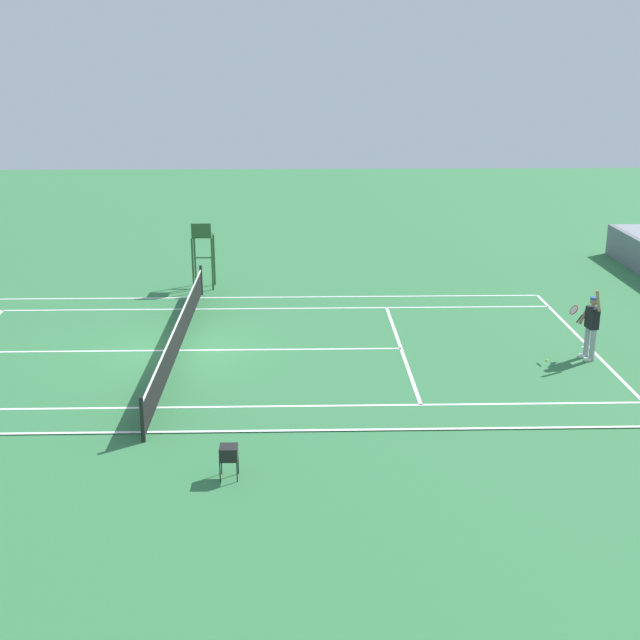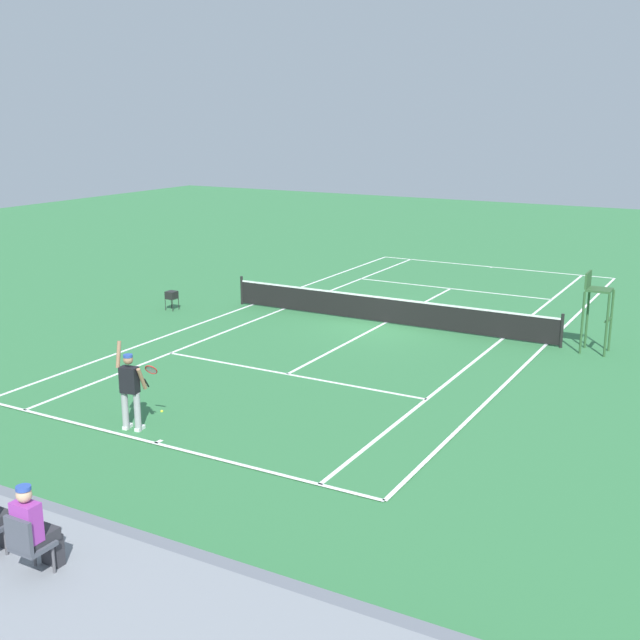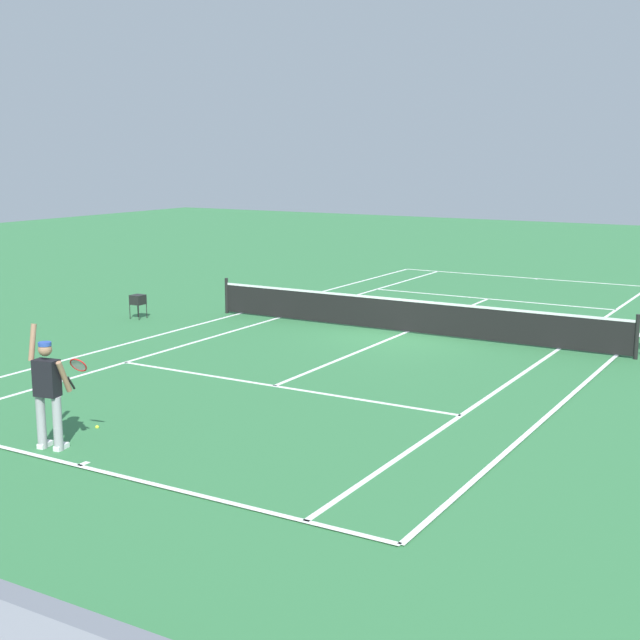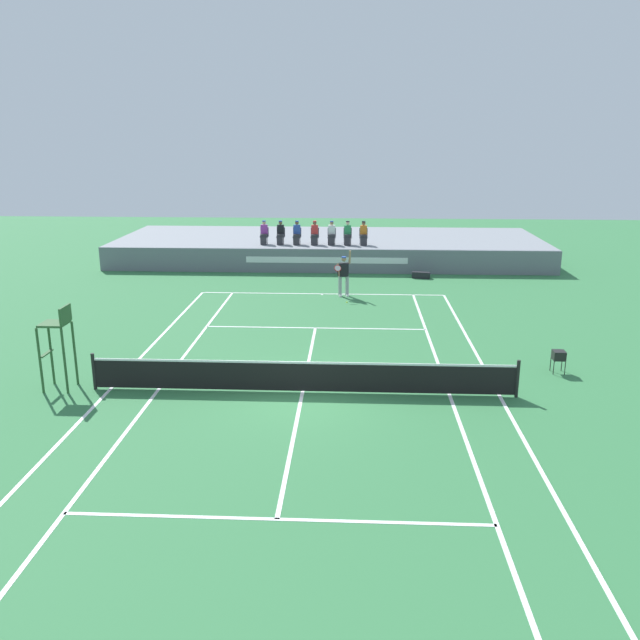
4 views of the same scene
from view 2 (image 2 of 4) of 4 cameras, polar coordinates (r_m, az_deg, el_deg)
name	(u,v)px [view 2 (image 2 of 4)]	position (r m, az deg, el deg)	size (l,w,h in m)	color
ground_plane	(385,324)	(27.67, 4.63, -0.26)	(80.00, 80.00, 0.00)	#337542
court	(385,323)	(27.67, 4.63, -0.24)	(11.08, 23.88, 0.03)	#337542
net	(385,309)	(27.54, 4.65, 0.79)	(11.98, 0.10, 1.07)	black
spectator_seated_0	(33,531)	(11.14, -19.66, -13.89)	(0.44, 0.60, 1.27)	#474C56
tennis_player	(131,389)	(18.61, -13.27, -4.79)	(0.75, 0.72, 2.08)	#9E9EA3
tennis_ball	(162,411)	(19.87, -11.14, -6.36)	(0.07, 0.07, 0.07)	#D1E533
umpire_chair	(596,302)	(25.31, 18.97, 1.23)	(0.77, 0.77, 2.44)	#2D562D
ball_hopper	(172,295)	(29.87, -10.47, 1.77)	(0.36, 0.36, 0.70)	black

